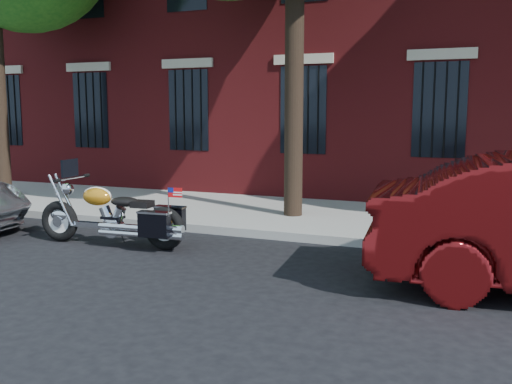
% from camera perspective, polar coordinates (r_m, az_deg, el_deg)
% --- Properties ---
extents(ground, '(120.00, 120.00, 0.00)m').
position_cam_1_polar(ground, '(8.88, -5.45, -6.15)').
color(ground, black).
rests_on(ground, ground).
extents(curb, '(40.00, 0.16, 0.15)m').
position_cam_1_polar(curb, '(10.07, -1.79, -3.97)').
color(curb, gray).
rests_on(curb, ground).
extents(sidewalk, '(40.00, 3.60, 0.15)m').
position_cam_1_polar(sidewalk, '(11.77, 1.96, -2.21)').
color(sidewalk, gray).
rests_on(sidewalk, ground).
extents(motorcycle, '(2.78, 0.89, 1.39)m').
position_cam_1_polar(motorcycle, '(9.47, -13.69, -2.52)').
color(motorcycle, black).
rests_on(motorcycle, ground).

